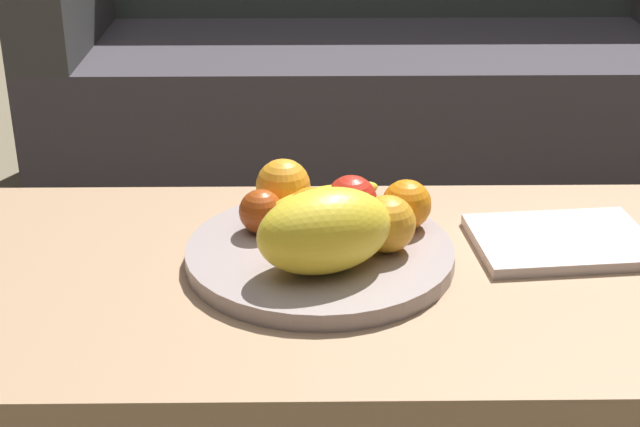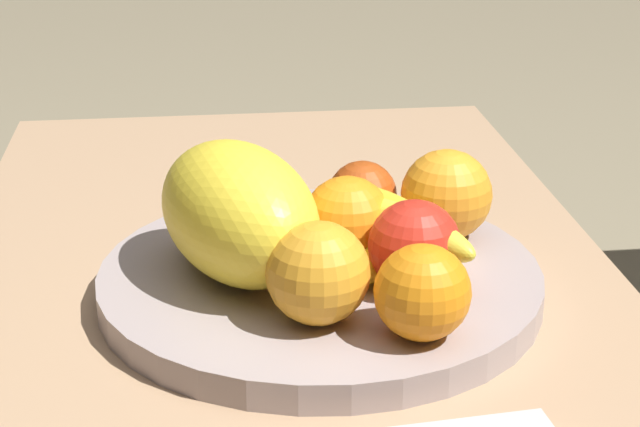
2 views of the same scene
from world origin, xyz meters
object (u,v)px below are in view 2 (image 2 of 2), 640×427
coffee_table (293,360)px  apple_left (415,246)px  fruit_bowl (320,282)px  orange_back (422,292)px  orange_left (318,273)px  banana_bunch (399,235)px  orange_front (446,195)px  melon_large_front (239,213)px  apple_front (362,195)px  orange_right (347,221)px

coffee_table → apple_left: (0.01, 0.10, 0.10)m
fruit_bowl → orange_back: 0.15m
fruit_bowl → orange_back: orange_back is taller
fruit_bowl → orange_back: size_ratio=5.19×
coffee_table → orange_left: (0.06, 0.01, 0.11)m
banana_bunch → orange_front: bearing=138.4°
melon_large_front → orange_front: 0.20m
banana_bunch → apple_left: bearing=8.0°
melon_large_front → orange_back: 0.18m
orange_back → apple_front: (-0.21, -0.01, -0.00)m
fruit_bowl → orange_right: bearing=114.4°
fruit_bowl → coffee_table: bearing=-38.2°
orange_back → banana_bunch: 0.12m
orange_back → apple_left: 0.08m
fruit_bowl → orange_right: orange_right is taller
coffee_table → apple_left: size_ratio=15.19×
coffee_table → orange_left: orange_left is taller
orange_back → banana_bunch: bearing=177.8°
melon_large_front → orange_right: melon_large_front is taller
melon_large_front → apple_front: melon_large_front is taller
fruit_bowl → apple_left: 0.10m
coffee_table → orange_right: (-0.05, 0.05, 0.10)m
melon_large_front → apple_front: 0.15m
orange_front → orange_left: bearing=-42.3°
coffee_table → melon_large_front: bearing=-125.9°
melon_large_front → banana_bunch: melon_large_front is taller
orange_left → banana_bunch: size_ratio=0.47×
orange_right → apple_left: bearing=39.0°
banana_bunch → orange_left: bearing=-42.8°
orange_front → apple_left: size_ratio=1.08×
orange_right → apple_left: (0.06, 0.05, -0.00)m
coffee_table → orange_front: orange_front is taller
fruit_bowl → orange_back: bearing=25.9°
coffee_table → orange_left: 0.12m
apple_front → orange_back: bearing=3.3°
apple_left → fruit_bowl: bearing=-123.1°
coffee_table → apple_front: (-0.12, 0.08, 0.10)m
coffee_table → banana_bunch: 0.14m
orange_left → apple_front: orange_left is taller
banana_bunch → orange_right: bearing=-114.5°
melon_large_front → orange_left: bearing=32.6°
orange_front → orange_left: 0.19m
apple_front → fruit_bowl: bearing=-30.2°
coffee_table → orange_back: orange_back is taller
coffee_table → orange_back: bearing=44.0°
coffee_table → orange_left: size_ratio=14.36×
fruit_bowl → orange_left: 0.11m
apple_front → apple_left: size_ratio=0.84×
orange_back → banana_bunch: orange_back is taller
fruit_bowl → orange_front: 0.14m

